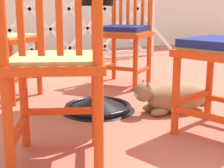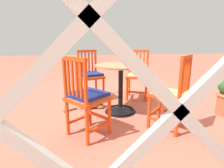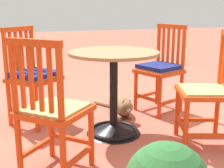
# 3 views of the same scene
# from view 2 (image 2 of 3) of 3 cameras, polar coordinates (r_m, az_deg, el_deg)

# --- Properties ---
(ground_plane) EXTENTS (24.00, 24.00, 0.00)m
(ground_plane) POSITION_cam_2_polar(r_m,az_deg,el_deg) (2.99, 2.88, -7.17)
(ground_plane) COLOR #BC604C
(cafe_table) EXTENTS (0.76, 0.76, 0.73)m
(cafe_table) POSITION_cam_2_polar(r_m,az_deg,el_deg) (2.68, 2.79, -3.24)
(cafe_table) COLOR black
(cafe_table) RESTS_ON ground_plane
(orange_chair_facing_out) EXTENTS (0.51, 0.51, 0.91)m
(orange_chair_facing_out) POSITION_cam_2_polar(r_m,az_deg,el_deg) (3.34, 8.29, 2.64)
(orange_chair_facing_out) COLOR #D64214
(orange_chair_facing_out) RESTS_ON ground_plane
(orange_chair_at_corner) EXTENTS (0.51, 0.51, 0.91)m
(orange_chair_at_corner) POSITION_cam_2_polar(r_m,az_deg,el_deg) (3.25, -6.97, 2.63)
(orange_chair_at_corner) COLOR #D64214
(orange_chair_at_corner) RESTS_ON ground_plane
(orange_chair_by_planter) EXTENTS (0.56, 0.56, 0.91)m
(orange_chair_by_planter) POSITION_cam_2_polar(r_m,az_deg,el_deg) (1.98, -8.26, -4.49)
(orange_chair_by_planter) COLOR #D64214
(orange_chair_by_planter) RESTS_ON ground_plane
(orange_chair_tucked_in) EXTENTS (0.57, 0.57, 0.91)m
(orange_chair_tucked_in) POSITION_cam_2_polar(r_m,az_deg,el_deg) (2.25, 18.59, -3.26)
(orange_chair_tucked_in) COLOR #D64214
(orange_chair_tucked_in) RESTS_ON ground_plane
(tabby_cat) EXTENTS (0.73, 0.27, 0.23)m
(tabby_cat) POSITION_cam_2_polar(r_m,az_deg,el_deg) (2.90, -6.45, -5.89)
(tabby_cat) COLOR #8E704C
(tabby_cat) RESTS_ON ground_plane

